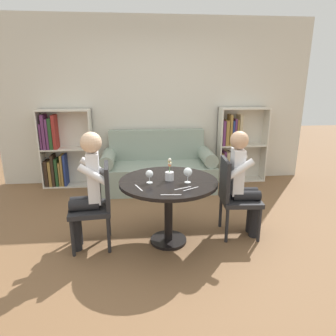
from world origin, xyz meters
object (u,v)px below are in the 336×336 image
(chair_right, at_px, (234,194))
(flower_vase, at_px, (170,173))
(wine_glass_right, at_px, (188,172))
(bookshelf_right, at_px, (235,146))
(wine_glass_left, at_px, (149,174))
(bookshelf_left, at_px, (60,151))
(person_left, at_px, (87,187))
(person_right, at_px, (243,182))
(chair_left, at_px, (97,202))
(couch, at_px, (158,169))

(chair_right, height_order, flower_vase, flower_vase)
(wine_glass_right, bearing_deg, flower_vase, 152.92)
(bookshelf_right, distance_m, wine_glass_left, 2.59)
(bookshelf_left, xyz_separation_m, chair_right, (2.34, -1.91, -0.10))
(chair_right, height_order, wine_glass_left, chair_right)
(person_left, relative_size, person_right, 1.03)
(person_left, relative_size, wine_glass_right, 7.91)
(chair_right, relative_size, flower_vase, 3.75)
(bookshelf_left, bearing_deg, bookshelf_right, 0.01)
(bookshelf_left, height_order, flower_vase, bookshelf_left)
(bookshelf_right, height_order, person_right, bookshelf_right)
(bookshelf_right, bearing_deg, person_right, -105.19)
(flower_vase, bearing_deg, bookshelf_right, 55.89)
(bookshelf_right, xyz_separation_m, chair_right, (-0.61, -1.91, -0.12))
(bookshelf_right, distance_m, flower_vase, 2.42)
(bookshelf_left, xyz_separation_m, person_right, (2.43, -1.92, 0.05))
(bookshelf_left, relative_size, chair_left, 1.41)
(chair_right, bearing_deg, couch, 28.74)
(wine_glass_right, bearing_deg, chair_left, 174.45)
(chair_right, xyz_separation_m, flower_vase, (-0.74, -0.09, 0.30))
(couch, bearing_deg, chair_left, -113.50)
(bookshelf_left, height_order, person_left, bookshelf_left)
(person_right, distance_m, wine_glass_right, 0.70)
(bookshelf_left, bearing_deg, wine_glass_right, -49.53)
(person_right, bearing_deg, flower_vase, 99.46)
(bookshelf_left, xyz_separation_m, flower_vase, (1.60, -2.00, 0.21))
(chair_right, bearing_deg, person_left, 97.77)
(bookshelf_right, relative_size, person_right, 1.05)
(couch, xyz_separation_m, bookshelf_right, (1.36, 0.26, 0.30))
(wine_glass_left, height_order, wine_glass_right, wine_glass_right)
(chair_left, height_order, person_left, person_left)
(chair_left, relative_size, person_right, 0.74)
(bookshelf_right, xyz_separation_m, chair_left, (-2.12, -2.00, -0.12))
(person_right, xyz_separation_m, wine_glass_left, (-1.04, -0.14, 0.17))
(bookshelf_right, bearing_deg, chair_left, -136.69)
(couch, bearing_deg, bookshelf_right, 10.97)
(couch, bearing_deg, flower_vase, -89.61)
(person_left, bearing_deg, bookshelf_right, 127.13)
(wine_glass_left, bearing_deg, couch, 83.66)
(chair_right, xyz_separation_m, wine_glass_left, (-0.95, -0.15, 0.31))
(couch, relative_size, flower_vase, 7.51)
(bookshelf_right, height_order, person_left, bookshelf_right)
(couch, distance_m, person_right, 1.89)
(chair_left, xyz_separation_m, chair_right, (1.50, 0.09, 0.00))
(chair_left, xyz_separation_m, flower_vase, (0.76, -0.00, 0.30))
(bookshelf_left, relative_size, flower_vase, 5.30)
(chair_left, height_order, wine_glass_left, chair_left)
(chair_left, bearing_deg, wine_glass_left, 78.14)
(bookshelf_left, distance_m, person_left, 2.15)
(bookshelf_left, height_order, chair_left, bookshelf_left)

